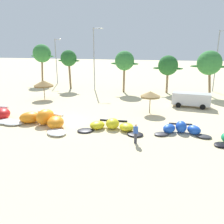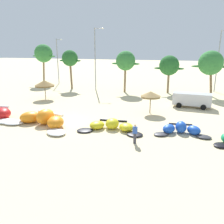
# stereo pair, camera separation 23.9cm
# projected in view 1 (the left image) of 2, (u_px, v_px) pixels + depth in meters

# --- Properties ---
(ground_plane) EXTENTS (260.00, 260.00, 0.00)m
(ground_plane) POSITION_uv_depth(u_px,v_px,m) (61.00, 122.00, 23.32)
(ground_plane) COLOR beige
(kite_left) EXTENTS (7.98, 4.42, 1.53)m
(kite_left) POSITION_uv_depth(u_px,v_px,m) (42.00, 120.00, 22.27)
(kite_left) COLOR white
(kite_left) RESTS_ON ground
(kite_left_of_center) EXTENTS (6.40, 3.24, 0.99)m
(kite_left_of_center) POSITION_uv_depth(u_px,v_px,m) (112.00, 126.00, 21.10)
(kite_left_of_center) COLOR black
(kite_left_of_center) RESTS_ON ground
(kite_center) EXTENTS (5.07, 2.74, 1.06)m
(kite_center) POSITION_uv_depth(u_px,v_px,m) (181.00, 129.00, 20.20)
(kite_center) COLOR #333338
(kite_center) RESTS_ON ground
(beach_umbrella_near_van) EXTENTS (2.91, 2.91, 2.84)m
(beach_umbrella_near_van) POSITION_uv_depth(u_px,v_px,m) (44.00, 84.00, 33.30)
(beach_umbrella_near_van) COLOR brown
(beach_umbrella_near_van) RESTS_ON ground
(beach_umbrella_middle) EXTENTS (2.34, 2.34, 2.61)m
(beach_umbrella_middle) POSITION_uv_depth(u_px,v_px,m) (150.00, 94.00, 26.09)
(beach_umbrella_middle) COLOR brown
(beach_umbrella_middle) RESTS_ON ground
(parked_van) EXTENTS (4.80, 2.33, 1.84)m
(parked_van) POSITION_uv_depth(u_px,v_px,m) (190.00, 99.00, 29.20)
(parked_van) COLOR silver
(parked_van) RESTS_ON ground
(person_by_umbrellas) EXTENTS (0.36, 0.24, 1.62)m
(person_by_umbrellas) POSITION_uv_depth(u_px,v_px,m) (136.00, 134.00, 17.98)
(person_by_umbrellas) COLOR #383842
(person_by_umbrellas) RESTS_ON ground
(palm_leftmost) EXTENTS (5.59, 3.72, 8.24)m
(palm_leftmost) POSITION_uv_depth(u_px,v_px,m) (42.00, 54.00, 46.86)
(palm_leftmost) COLOR brown
(palm_leftmost) RESTS_ON ground
(palm_left) EXTENTS (4.40, 2.93, 7.12)m
(palm_left) POSITION_uv_depth(u_px,v_px,m) (69.00, 59.00, 41.25)
(palm_left) COLOR brown
(palm_left) RESTS_ON ground
(palm_left_of_gap) EXTENTS (4.92, 3.28, 7.01)m
(palm_left_of_gap) POSITION_uv_depth(u_px,v_px,m) (125.00, 61.00, 38.03)
(palm_left_of_gap) COLOR #7F6647
(palm_left_of_gap) RESTS_ON ground
(palm_center_left) EXTENTS (4.93, 3.29, 6.30)m
(palm_center_left) POSITION_uv_depth(u_px,v_px,m) (168.00, 66.00, 37.42)
(palm_center_left) COLOR #7F6647
(palm_center_left) RESTS_ON ground
(palm_center_right) EXTENTS (5.61, 3.74, 7.10)m
(palm_center_right) POSITION_uv_depth(u_px,v_px,m) (209.00, 63.00, 34.82)
(palm_center_right) COLOR brown
(palm_center_right) RESTS_ON ground
(lamppost_west) EXTENTS (1.48, 0.24, 9.32)m
(lamppost_west) POSITION_uv_depth(u_px,v_px,m) (57.00, 59.00, 47.74)
(lamppost_west) COLOR gray
(lamppost_west) RESTS_ON ground
(lamppost_west_center) EXTENTS (1.88, 0.24, 10.87)m
(lamppost_west_center) POSITION_uv_depth(u_px,v_px,m) (95.00, 56.00, 40.23)
(lamppost_west_center) COLOR gray
(lamppost_west_center) RESTS_ON ground
(lamppost_east_center) EXTENTS (1.55, 0.24, 10.31)m
(lamppost_east_center) POSITION_uv_depth(u_px,v_px,m) (217.00, 59.00, 38.39)
(lamppost_east_center) COLOR gray
(lamppost_east_center) RESTS_ON ground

